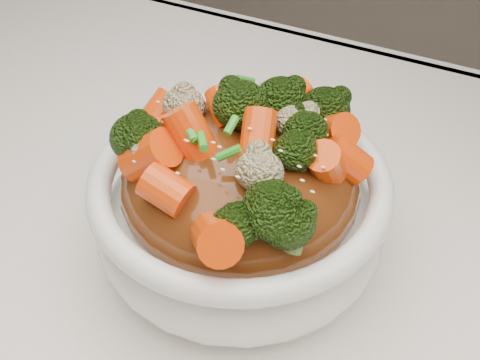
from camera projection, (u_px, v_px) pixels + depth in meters
The scene contains 8 objects.
tablecloth at pixel (240, 289), 0.47m from camera, with size 1.20×0.80×0.04m, color white.
bowl at pixel (240, 212), 0.44m from camera, with size 0.23×0.23×0.09m, color white, non-canonical shape.
sauce_base at pixel (240, 183), 0.42m from camera, with size 0.18×0.18×0.10m, color #58290F.
carrots at pixel (240, 112), 0.38m from camera, with size 0.18×0.18×0.05m, color #ED4407, non-canonical shape.
broccoli at pixel (240, 113), 0.38m from camera, with size 0.18×0.18×0.05m, color black, non-canonical shape.
cauliflower at pixel (240, 116), 0.38m from camera, with size 0.18×0.18×0.04m, color tan, non-canonical shape.
scallions at pixel (240, 111), 0.38m from camera, with size 0.13×0.13×0.02m, color green, non-canonical shape.
sesame_seeds at pixel (240, 111), 0.38m from camera, with size 0.16×0.16×0.01m, color beige, non-canonical shape.
Camera 1 is at (0.13, -0.25, 1.11)m, focal length 42.00 mm.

